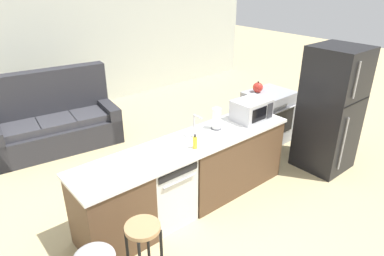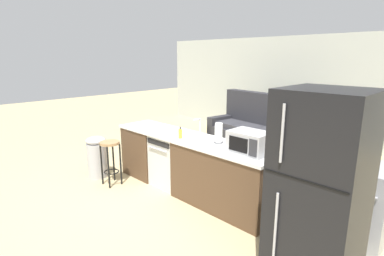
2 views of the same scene
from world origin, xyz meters
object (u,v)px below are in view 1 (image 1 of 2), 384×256
Objects in this scene: soap_bottle at (195,143)px; kettle at (258,87)px; bar_stool at (144,244)px; paper_towel_roll at (216,119)px; refrigerator at (331,110)px; couch at (55,123)px; dishwasher at (164,188)px; microwave at (251,110)px; stove_range at (267,117)px.

soap_bottle is 2.24m from kettle.
soap_bottle is at bearing 27.63° from bar_stool.
refrigerator is at bearing -20.36° from paper_towel_roll.
couch reaches higher than soap_bottle.
dishwasher is 2.59m from kettle.
dishwasher is 2.70m from refrigerator.
microwave is at bearing 17.92° from bar_stool.
dishwasher is 0.40× the size of couch.
stove_range is at bearing 15.56° from paper_towel_roll.
dishwasher is 1.10m from paper_towel_roll.
soap_bottle is at bearing -157.67° from paper_towel_roll.
microwave is at bearing 153.80° from refrigerator.
couch is (-1.20, 2.69, -0.64)m from paper_towel_roll.
stove_range is 4.39× the size of kettle.
couch is at bearing 122.69° from microwave.
kettle reaches higher than soap_bottle.
microwave is 0.68× the size of bar_stool.
kettle is at bearing -37.48° from couch.
stove_range is 1.80× the size of microwave.
kettle is at bearing 21.73° from soap_bottle.
stove_range is 5.11× the size of soap_bottle.
refrigerator is 1.81m from paper_towel_roll.
stove_range is 3.56m from bar_stool.
stove_range is at bearing -38.19° from kettle.
refrigerator is 1.24m from kettle.
refrigerator reaches higher than couch.
stove_range is at bearing 89.99° from refrigerator.
paper_towel_roll is at bearing 172.19° from microwave.
dishwasher is at bearing -175.11° from paper_towel_roll.
dishwasher is 2.79m from couch.
refrigerator is 1.25m from microwave.
stove_range is at bearing 17.27° from soap_bottle.
soap_bottle is at bearing -162.73° from stove_range.
kettle is at bearing 35.63° from microwave.
soap_bottle reaches higher than bar_stool.
refrigerator is at bearing -11.93° from dishwasher.
soap_bottle reaches higher than dishwasher.
dishwasher is 1.03m from bar_stool.
refrigerator reaches higher than microwave.
kettle reaches higher than stove_range.
paper_towel_roll reaches higher than bar_stool.
kettle is at bearing 97.68° from refrigerator.
couch reaches higher than dishwasher.
stove_range reaches higher than bar_stool.
paper_towel_roll is 1.64m from kettle.
bar_stool is at bearing -152.37° from soap_bottle.
paper_towel_roll is at bearing -158.49° from kettle.
couch is at bearing 102.54° from soap_bottle.
microwave is 2.44× the size of kettle.
stove_range is 1.22× the size of bar_stool.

